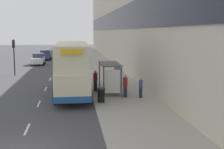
% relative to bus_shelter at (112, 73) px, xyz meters
% --- Properties ---
extents(pavement, '(5.00, 93.00, 0.14)m').
position_rel_bus_shelter_xyz_m(pavement, '(0.73, 26.12, -1.81)').
color(pavement, '#A39E93').
rests_on(pavement, ground_plane).
extents(terrace_facade, '(3.10, 93.00, 15.62)m').
position_rel_bus_shelter_xyz_m(terrace_facade, '(4.72, 26.12, 5.93)').
color(terrace_facade, beige).
rests_on(terrace_facade, ground_plane).
extents(lane_mark_0, '(0.12, 2.00, 0.01)m').
position_rel_bus_shelter_xyz_m(lane_mark_0, '(-5.77, -8.64, -1.87)').
color(lane_mark_0, silver).
rests_on(lane_mark_0, ground_plane).
extents(lane_mark_1, '(0.12, 2.00, 0.01)m').
position_rel_bus_shelter_xyz_m(lane_mark_1, '(-5.77, -2.64, -1.87)').
color(lane_mark_1, silver).
rests_on(lane_mark_1, ground_plane).
extents(lane_mark_2, '(0.12, 2.00, 0.01)m').
position_rel_bus_shelter_xyz_m(lane_mark_2, '(-5.77, 3.36, -1.87)').
color(lane_mark_2, silver).
rests_on(lane_mark_2, ground_plane).
extents(lane_mark_3, '(0.12, 2.00, 0.01)m').
position_rel_bus_shelter_xyz_m(lane_mark_3, '(-5.77, 9.35, -1.87)').
color(lane_mark_3, silver).
rests_on(lane_mark_3, ground_plane).
extents(lane_mark_4, '(0.12, 2.00, 0.01)m').
position_rel_bus_shelter_xyz_m(lane_mark_4, '(-5.77, 15.35, -1.87)').
color(lane_mark_4, silver).
rests_on(lane_mark_4, ground_plane).
extents(lane_mark_5, '(0.12, 2.00, 0.01)m').
position_rel_bus_shelter_xyz_m(lane_mark_5, '(-5.77, 21.35, -1.87)').
color(lane_mark_5, silver).
rests_on(lane_mark_5, ground_plane).
extents(bus_shelter, '(1.60, 4.20, 2.48)m').
position_rel_bus_shelter_xyz_m(bus_shelter, '(0.00, 0.00, 0.00)').
color(bus_shelter, '#4C4C51').
rests_on(bus_shelter, ground_plane).
extents(double_decker_bus_near, '(2.85, 11.00, 4.30)m').
position_rel_bus_shelter_xyz_m(double_decker_bus_near, '(-3.30, 0.56, 0.41)').
color(double_decker_bus_near, beige).
rests_on(double_decker_bus_near, ground_plane).
extents(car_0, '(1.94, 4.14, 1.84)m').
position_rel_bus_shelter_xyz_m(car_0, '(-8.64, 24.54, -0.98)').
color(car_0, silver).
rests_on(car_0, ground_plane).
extents(car_1, '(2.06, 3.96, 1.81)m').
position_rel_bus_shelter_xyz_m(car_1, '(-8.30, 33.17, -0.99)').
color(car_1, navy).
rests_on(car_1, ground_plane).
extents(car_2, '(2.02, 3.98, 1.66)m').
position_rel_bus_shelter_xyz_m(car_2, '(-3.23, 48.56, -1.05)').
color(car_2, navy).
rests_on(car_2, ground_plane).
extents(pedestrian_at_shelter, '(0.36, 0.36, 1.81)m').
position_rel_bus_shelter_xyz_m(pedestrian_at_shelter, '(-1.34, 0.97, -0.81)').
color(pedestrian_at_shelter, '#23232D').
rests_on(pedestrian_at_shelter, ground_plane).
extents(pedestrian_1, '(0.31, 0.31, 1.57)m').
position_rel_bus_shelter_xyz_m(pedestrian_1, '(1.97, -2.06, -0.93)').
color(pedestrian_1, '#23232D').
rests_on(pedestrian_1, ground_plane).
extents(pedestrian_2, '(0.35, 0.35, 1.78)m').
position_rel_bus_shelter_xyz_m(pedestrian_2, '(0.82, -1.67, -0.82)').
color(pedestrian_2, '#23232D').
rests_on(pedestrian_2, ground_plane).
extents(litter_bin, '(0.55, 0.55, 1.05)m').
position_rel_bus_shelter_xyz_m(litter_bin, '(-1.22, -3.18, -1.21)').
color(litter_bin, black).
rests_on(litter_bin, ground_plane).
extents(traffic_light_far_kerb, '(0.30, 0.32, 4.34)m').
position_rel_bus_shelter_xyz_m(traffic_light_far_kerb, '(-10.17, 12.65, 1.07)').
color(traffic_light_far_kerb, black).
rests_on(traffic_light_far_kerb, ground_plane).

